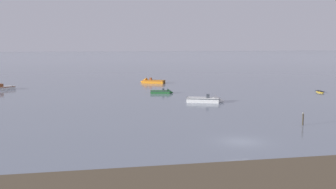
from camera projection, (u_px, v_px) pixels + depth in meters
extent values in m
plane|color=gray|center=(241.00, 142.00, 42.69)|extent=(800.00, 800.00, 0.00)
cube|color=white|center=(4.00, 89.00, 88.84)|extent=(4.55, 4.59, 0.90)
cube|color=brown|center=(4.00, 87.00, 88.76)|extent=(4.65, 4.69, 0.10)
cube|color=black|center=(13.00, 87.00, 90.68)|extent=(0.45, 0.45, 0.64)
cube|color=white|center=(203.00, 101.00, 70.45)|extent=(5.92, 4.10, 1.07)
cone|color=white|center=(220.00, 101.00, 69.96)|extent=(2.37, 2.63, 2.16)
cube|color=#33383F|center=(203.00, 98.00, 70.39)|extent=(6.05, 4.19, 0.12)
cube|color=#33383F|center=(208.00, 96.00, 70.20)|extent=(0.71, 0.84, 0.60)
cube|color=black|center=(188.00, 99.00, 70.89)|extent=(0.47, 0.52, 0.76)
cube|color=#23602D|center=(160.00, 92.00, 82.54)|extent=(4.17, 2.64, 0.76)
cone|color=#23602D|center=(170.00, 92.00, 82.36)|extent=(1.59, 1.81, 1.53)
cube|color=#33383F|center=(161.00, 91.00, 82.50)|extent=(4.26, 2.70, 0.08)
cube|color=#33383F|center=(163.00, 89.00, 82.41)|extent=(0.47, 0.58, 0.42)
cube|color=black|center=(151.00, 92.00, 82.70)|extent=(0.31, 0.36, 0.54)
ellipsoid|color=gold|center=(320.00, 92.00, 83.74)|extent=(1.37, 3.00, 0.46)
cube|color=black|center=(320.00, 91.00, 83.72)|extent=(1.32, 2.77, 0.06)
cube|color=black|center=(320.00, 91.00, 83.73)|extent=(0.91, 0.30, 0.05)
cube|color=orange|center=(154.00, 82.00, 102.42)|extent=(5.76, 4.48, 1.05)
cone|color=orange|center=(143.00, 82.00, 103.23)|extent=(2.47, 2.65, 2.11)
cube|color=brown|center=(154.00, 81.00, 102.39)|extent=(5.89, 4.58, 0.12)
cube|color=brown|center=(151.00, 79.00, 102.55)|extent=(0.74, 0.84, 0.58)
cube|color=black|center=(164.00, 82.00, 101.65)|extent=(0.49, 0.53, 0.75)
cylinder|color=#3C3323|center=(303.00, 120.00, 51.02)|extent=(0.18, 0.18, 1.78)
cylinder|color=silver|center=(303.00, 113.00, 50.91)|extent=(0.22, 0.22, 0.08)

